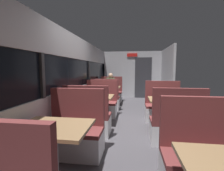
{
  "coord_description": "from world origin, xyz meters",
  "views": [
    {
      "loc": [
        0.07,
        -3.87,
        1.44
      ],
      "look_at": [
        -0.57,
        0.89,
        0.94
      ],
      "focal_mm": 25.59,
      "sensor_mm": 36.0,
      "label": 1
    }
  ],
  "objects_px": {
    "dining_table_near_window": "(53,134)",
    "bench_front_aisle_facing_entry": "(203,164)",
    "bench_mid_window_facing_entry": "(101,105)",
    "dining_table_mid_window": "(96,100)",
    "bench_mid_window_facing_end": "(88,120)",
    "bench_near_window_facing_entry": "(75,135)",
    "dining_table_rear_aisle": "(169,103)",
    "coffee_cup_secondary": "(96,94)",
    "bench_rear_aisle_facing_end": "(176,127)",
    "bench_far_window_facing_entry": "(111,94)",
    "dining_table_far_window": "(109,89)",
    "bench_far_window_facing_end": "(106,100)",
    "seated_passenger": "(111,90)",
    "bench_rear_aisle_facing_entry": "(163,109)"
  },
  "relations": [
    {
      "from": "bench_mid_window_facing_entry",
      "to": "bench_rear_aisle_facing_entry",
      "type": "bearing_deg",
      "value": -6.38
    },
    {
      "from": "dining_table_near_window",
      "to": "bench_mid_window_facing_entry",
      "type": "distance_m",
      "value": 2.93
    },
    {
      "from": "bench_near_window_facing_entry",
      "to": "dining_table_far_window",
      "type": "relative_size",
      "value": 1.22
    },
    {
      "from": "dining_table_near_window",
      "to": "dining_table_rear_aisle",
      "type": "xyz_separation_m",
      "value": [
        1.79,
        2.01,
        0.0
      ]
    },
    {
      "from": "bench_front_aisle_facing_entry",
      "to": "seated_passenger",
      "type": "xyz_separation_m",
      "value": [
        -1.79,
        4.95,
        0.21
      ]
    },
    {
      "from": "dining_table_near_window",
      "to": "coffee_cup_secondary",
      "type": "height_order",
      "value": "coffee_cup_secondary"
    },
    {
      "from": "bench_rear_aisle_facing_end",
      "to": "bench_rear_aisle_facing_entry",
      "type": "height_order",
      "value": "same"
    },
    {
      "from": "bench_far_window_facing_entry",
      "to": "bench_front_aisle_facing_entry",
      "type": "bearing_deg",
      "value": -70.37
    },
    {
      "from": "bench_mid_window_facing_entry",
      "to": "bench_mid_window_facing_end",
      "type": "bearing_deg",
      "value": -90.0
    },
    {
      "from": "dining_table_near_window",
      "to": "bench_rear_aisle_facing_end",
      "type": "distance_m",
      "value": 2.24
    },
    {
      "from": "dining_table_rear_aisle",
      "to": "bench_rear_aisle_facing_end",
      "type": "bearing_deg",
      "value": -90.0
    },
    {
      "from": "dining_table_near_window",
      "to": "bench_rear_aisle_facing_entry",
      "type": "xyz_separation_m",
      "value": [
        1.79,
        2.71,
        -0.31
      ]
    },
    {
      "from": "dining_table_mid_window",
      "to": "dining_table_rear_aisle",
      "type": "relative_size",
      "value": 1.0
    },
    {
      "from": "bench_mid_window_facing_entry",
      "to": "bench_rear_aisle_facing_entry",
      "type": "distance_m",
      "value": 1.8
    },
    {
      "from": "dining_table_near_window",
      "to": "dining_table_far_window",
      "type": "bearing_deg",
      "value": 90.0
    },
    {
      "from": "dining_table_far_window",
      "to": "dining_table_rear_aisle",
      "type": "distance_m",
      "value": 3.0
    },
    {
      "from": "dining_table_rear_aisle",
      "to": "bench_rear_aisle_facing_end",
      "type": "distance_m",
      "value": 0.77
    },
    {
      "from": "bench_far_window_facing_end",
      "to": "seated_passenger",
      "type": "xyz_separation_m",
      "value": [
        0.0,
        1.33,
        0.21
      ]
    },
    {
      "from": "bench_near_window_facing_entry",
      "to": "dining_table_mid_window",
      "type": "xyz_separation_m",
      "value": [
        0.0,
        1.51,
        0.31
      ]
    },
    {
      "from": "dining_table_mid_window",
      "to": "bench_mid_window_facing_end",
      "type": "relative_size",
      "value": 0.82
    },
    {
      "from": "bench_near_window_facing_entry",
      "to": "bench_mid_window_facing_end",
      "type": "height_order",
      "value": "same"
    },
    {
      "from": "bench_mid_window_facing_entry",
      "to": "bench_front_aisle_facing_entry",
      "type": "relative_size",
      "value": 1.0
    },
    {
      "from": "bench_mid_window_facing_end",
      "to": "bench_far_window_facing_entry",
      "type": "xyz_separation_m",
      "value": [
        0.0,
        3.61,
        0.0
      ]
    },
    {
      "from": "bench_near_window_facing_entry",
      "to": "bench_mid_window_facing_entry",
      "type": "bearing_deg",
      "value": 90.0
    },
    {
      "from": "coffee_cup_secondary",
      "to": "bench_front_aisle_facing_entry",
      "type": "bearing_deg",
      "value": -49.94
    },
    {
      "from": "dining_table_rear_aisle",
      "to": "coffee_cup_secondary",
      "type": "relative_size",
      "value": 10.0
    },
    {
      "from": "seated_passenger",
      "to": "bench_mid_window_facing_entry",
      "type": "bearing_deg",
      "value": -90.0
    },
    {
      "from": "dining_table_near_window",
      "to": "bench_near_window_facing_entry",
      "type": "relative_size",
      "value": 0.82
    },
    {
      "from": "bench_mid_window_facing_entry",
      "to": "coffee_cup_secondary",
      "type": "bearing_deg",
      "value": -87.54
    },
    {
      "from": "dining_table_near_window",
      "to": "coffee_cup_secondary",
      "type": "xyz_separation_m",
      "value": [
        0.03,
        2.19,
        0.15
      ]
    },
    {
      "from": "dining_table_mid_window",
      "to": "bench_far_window_facing_end",
      "type": "bearing_deg",
      "value": 90.0
    },
    {
      "from": "bench_rear_aisle_facing_end",
      "to": "seated_passenger",
      "type": "distance_m",
      "value": 4.15
    },
    {
      "from": "bench_near_window_facing_entry",
      "to": "seated_passenger",
      "type": "bearing_deg",
      "value": 90.0
    },
    {
      "from": "dining_table_mid_window",
      "to": "dining_table_rear_aisle",
      "type": "xyz_separation_m",
      "value": [
        1.79,
        -0.2,
        0.0
      ]
    },
    {
      "from": "dining_table_near_window",
      "to": "dining_table_far_window",
      "type": "xyz_separation_m",
      "value": [
        0.0,
        4.42,
        0.0
      ]
    },
    {
      "from": "dining_table_near_window",
      "to": "bench_front_aisle_facing_entry",
      "type": "bearing_deg",
      "value": 3.18
    },
    {
      "from": "bench_far_window_facing_entry",
      "to": "bench_front_aisle_facing_entry",
      "type": "xyz_separation_m",
      "value": [
        1.79,
        -5.02,
        0.0
      ]
    },
    {
      "from": "bench_near_window_facing_entry",
      "to": "bench_rear_aisle_facing_end",
      "type": "bearing_deg",
      "value": 18.84
    },
    {
      "from": "bench_mid_window_facing_entry",
      "to": "bench_front_aisle_facing_entry",
      "type": "xyz_separation_m",
      "value": [
        1.79,
        -2.81,
        0.0
      ]
    },
    {
      "from": "bench_rear_aisle_facing_entry",
      "to": "bench_far_window_facing_end",
      "type": "bearing_deg",
      "value": 150.55
    },
    {
      "from": "bench_rear_aisle_facing_entry",
      "to": "seated_passenger",
      "type": "height_order",
      "value": "seated_passenger"
    },
    {
      "from": "bench_near_window_facing_entry",
      "to": "bench_mid_window_facing_end",
      "type": "xyz_separation_m",
      "value": [
        0.0,
        0.81,
        0.0
      ]
    },
    {
      "from": "coffee_cup_secondary",
      "to": "dining_table_rear_aisle",
      "type": "bearing_deg",
      "value": -5.92
    },
    {
      "from": "bench_far_window_facing_entry",
      "to": "seated_passenger",
      "type": "xyz_separation_m",
      "value": [
        0.0,
        -0.07,
        0.21
      ]
    },
    {
      "from": "bench_near_window_facing_entry",
      "to": "coffee_cup_secondary",
      "type": "xyz_separation_m",
      "value": [
        0.03,
        1.49,
        0.46
      ]
    },
    {
      "from": "bench_near_window_facing_entry",
      "to": "dining_table_far_window",
      "type": "distance_m",
      "value": 3.73
    },
    {
      "from": "bench_far_window_facing_end",
      "to": "bench_rear_aisle_facing_end",
      "type": "xyz_separation_m",
      "value": [
        1.79,
        -2.41,
        0.0
      ]
    },
    {
      "from": "bench_mid_window_facing_end",
      "to": "bench_rear_aisle_facing_entry",
      "type": "height_order",
      "value": "same"
    },
    {
      "from": "bench_far_window_facing_end",
      "to": "coffee_cup_secondary",
      "type": "relative_size",
      "value": 12.22
    },
    {
      "from": "dining_table_far_window",
      "to": "bench_far_window_facing_entry",
      "type": "height_order",
      "value": "bench_far_window_facing_entry"
    }
  ]
}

